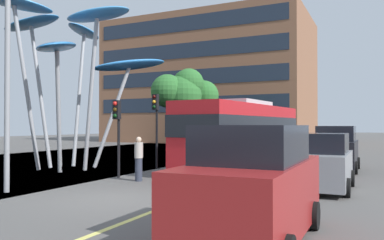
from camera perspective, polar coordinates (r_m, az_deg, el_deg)
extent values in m
cube|color=#54514F|center=(12.29, -11.15, -11.50)|extent=(120.00, 240.00, 0.10)
cube|color=#E0D666|center=(11.26, -3.06, -12.27)|extent=(0.16, 144.00, 0.01)
cube|color=red|center=(20.11, 7.55, -2.01)|extent=(3.39, 10.64, 2.90)
cube|color=black|center=(20.10, 7.55, -0.86)|extent=(3.42, 10.74, 0.93)
cube|color=yellow|center=(24.95, 12.20, 0.89)|extent=(1.36, 0.22, 0.36)
cube|color=#B2B2B7|center=(20.13, 7.55, 2.46)|extent=(2.17, 3.81, 0.24)
cylinder|color=black|center=(22.80, 13.64, -5.18)|extent=(0.36, 0.98, 0.96)
cylinder|color=black|center=(23.64, 7.88, -5.04)|extent=(0.36, 0.98, 0.96)
cylinder|color=black|center=(17.06, 7.59, -6.69)|extent=(0.36, 0.98, 0.96)
cylinder|color=black|center=(18.17, 0.37, -6.34)|extent=(0.36, 0.98, 0.96)
cylinder|color=#9EA0A5|center=(19.82, -14.60, 3.83)|extent=(1.00, 0.28, 7.66)
ellipsoid|color=#4299E0|center=(20.21, -13.74, 14.75)|extent=(3.95, 1.83, 0.48)
cylinder|color=#9EA0A5|center=(21.46, -11.57, 0.69)|extent=(1.53, 1.71, 5.63)
ellipsoid|color=#2D7FD1|center=(21.92, -9.08, 7.95)|extent=(3.74, 3.96, 1.23)
cylinder|color=#9EA0A5|center=(23.05, -16.22, 3.34)|extent=(0.85, 1.77, 7.80)
ellipsoid|color=#4299E0|center=(24.39, -15.50, 12.34)|extent=(2.57, 3.98, 0.51)
cylinder|color=#9EA0A5|center=(22.34, -21.32, 3.52)|extent=(1.67, 0.21, 7.82)
ellipsoid|color=#4299E0|center=(23.49, -22.54, 12.95)|extent=(3.84, 1.45, 0.73)
cylinder|color=#9EA0A5|center=(20.97, -23.13, 4.44)|extent=(1.00, 1.22, 8.28)
ellipsoid|color=#4CA3E5|center=(21.70, -24.69, 15.37)|extent=(3.54, 3.93, 0.85)
cylinder|color=#9EA0A5|center=(19.04, -18.97, 1.19)|extent=(0.96, 1.21, 5.80)
ellipsoid|color=#2D7FD1|center=(18.79, -19.19, 10.06)|extent=(3.74, 4.24, 1.25)
cylinder|color=black|center=(16.95, -10.69, -2.76)|extent=(0.12, 0.12, 3.30)
cube|color=black|center=(16.84, -10.96, 1.48)|extent=(0.28, 0.24, 0.80)
sphere|color=red|center=(16.74, -11.22, 2.38)|extent=(0.18, 0.18, 0.18)
sphere|color=#3A2707|center=(16.73, -11.22, 1.49)|extent=(0.18, 0.18, 0.18)
sphere|color=black|center=(16.72, -11.23, 0.60)|extent=(0.18, 0.18, 0.18)
cylinder|color=black|center=(20.12, -5.18, -1.69)|extent=(0.12, 0.12, 3.83)
cube|color=black|center=(20.03, -5.38, 2.65)|extent=(0.28, 0.24, 0.80)
sphere|color=#390706|center=(19.94, -5.57, 3.41)|extent=(0.18, 0.18, 0.18)
sphere|color=orange|center=(19.92, -5.58, 2.67)|extent=(0.18, 0.18, 0.18)
sphere|color=black|center=(19.91, -5.58, 1.92)|extent=(0.18, 0.18, 0.18)
cylinder|color=black|center=(26.73, 2.11, -1.61)|extent=(0.12, 0.12, 3.69)
cube|color=black|center=(26.62, 1.99, 1.50)|extent=(0.28, 0.24, 0.80)
sphere|color=#390706|center=(26.51, 1.88, 2.07)|extent=(0.18, 0.18, 0.18)
sphere|color=#3A2707|center=(26.50, 1.88, 1.51)|extent=(0.18, 0.18, 0.18)
sphere|color=green|center=(26.49, 1.88, 0.95)|extent=(0.18, 0.18, 0.18)
cylinder|color=black|center=(27.27, 3.12, -1.64)|extent=(0.12, 0.12, 3.65)
cube|color=black|center=(27.15, 3.01, 1.36)|extent=(0.28, 0.24, 0.80)
sphere|color=#390706|center=(27.05, 2.90, 1.92)|extent=(0.18, 0.18, 0.18)
sphere|color=orange|center=(27.03, 2.90, 1.37)|extent=(0.18, 0.18, 0.18)
sphere|color=black|center=(27.03, 2.90, 0.82)|extent=(0.18, 0.18, 0.18)
cube|color=maroon|center=(7.74, 8.98, -11.07)|extent=(1.85, 4.48, 1.35)
cube|color=black|center=(7.63, 8.97, -3.42)|extent=(1.70, 2.46, 0.71)
cylinder|color=black|center=(8.99, 17.42, -13.21)|extent=(0.20, 0.60, 0.60)
cylinder|color=black|center=(9.43, 5.91, -12.66)|extent=(0.20, 0.60, 0.60)
cylinder|color=black|center=(6.95, -2.13, -16.99)|extent=(0.20, 0.60, 0.60)
cube|color=gray|center=(14.37, 18.56, -6.76)|extent=(1.75, 3.84, 1.11)
cube|color=black|center=(14.30, 18.54, -3.21)|extent=(1.61, 2.11, 0.67)
cylinder|color=black|center=(15.52, 22.33, -7.90)|extent=(0.20, 0.60, 0.60)
cylinder|color=black|center=(15.71, 15.90, -7.84)|extent=(0.20, 0.60, 0.60)
cylinder|color=black|center=(13.17, 21.76, -9.20)|extent=(0.20, 0.60, 0.60)
cylinder|color=black|center=(13.40, 14.18, -9.08)|extent=(0.20, 0.60, 0.60)
cube|color=black|center=(20.61, 20.39, -4.66)|extent=(1.85, 3.97, 1.29)
cube|color=black|center=(20.56, 20.37, -1.85)|extent=(1.70, 2.18, 0.73)
cylinder|color=black|center=(21.81, 23.12, -5.81)|extent=(0.20, 0.60, 0.60)
cylinder|color=black|center=(21.97, 18.26, -5.80)|extent=(0.20, 0.60, 0.60)
cylinder|color=black|center=(19.36, 22.82, -6.46)|extent=(0.20, 0.60, 0.60)
cylinder|color=black|center=(19.54, 17.35, -6.44)|extent=(0.20, 0.60, 0.60)
cylinder|color=gray|center=(14.58, -25.43, 7.44)|extent=(0.18, 0.18, 8.61)
cylinder|color=brown|center=(33.17, -2.43, -2.31)|extent=(0.36, 0.36, 2.70)
sphere|color=#2D6B2D|center=(33.05, -0.46, 5.40)|extent=(2.52, 2.52, 2.52)
sphere|color=#2D6B2D|center=(32.42, -3.62, 4.27)|extent=(2.77, 2.77, 2.77)
sphere|color=#2D6B2D|center=(32.86, -1.48, 3.67)|extent=(3.37, 3.37, 3.37)
cylinder|color=brown|center=(35.32, 0.53, -2.00)|extent=(0.51, 0.51, 2.97)
sphere|color=#2D6B2D|center=(36.50, 0.75, 2.52)|extent=(3.43, 3.43, 3.43)
sphere|color=#2D6B2D|center=(34.86, -0.77, 5.26)|extent=(2.64, 2.64, 2.64)
sphere|color=#2D6B2D|center=(36.43, 0.19, 3.87)|extent=(3.26, 3.26, 3.26)
sphere|color=#2D6B2D|center=(35.96, 1.72, 3.60)|extent=(2.81, 2.81, 2.81)
sphere|color=#2D6B2D|center=(36.50, 0.03, 1.96)|extent=(2.55, 2.55, 2.55)
cylinder|color=#2D3342|center=(15.86, -7.82, -7.21)|extent=(0.29, 0.29, 0.92)
cylinder|color=#B2A89E|center=(15.79, -7.81, -4.40)|extent=(0.34, 0.34, 0.64)
sphere|color=beige|center=(15.77, -7.81, -2.85)|extent=(0.22, 0.22, 0.22)
cube|color=brown|center=(54.42, 2.85, 5.50)|extent=(26.30, 15.84, 16.36)
cube|color=#1E2838|center=(46.93, -0.89, 2.29)|extent=(24.73, 0.08, 1.83)
cube|color=#1E2838|center=(47.22, -0.89, 6.26)|extent=(24.73, 0.08, 1.83)
cube|color=#1E2838|center=(47.73, -0.89, 10.16)|extent=(24.73, 0.08, 1.83)
cube|color=#1E2838|center=(48.45, -0.89, 13.96)|extent=(24.73, 0.08, 1.83)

